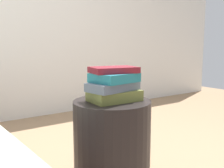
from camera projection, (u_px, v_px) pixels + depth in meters
name	position (u px, v px, depth m)	size (l,w,h in m)	color
wall_back	(12.00, 8.00, 2.98)	(7.00, 0.08, 2.60)	silver
side_table	(112.00, 149.00, 1.50)	(0.44, 0.44, 0.57)	black
book_olive	(114.00, 96.00, 1.45)	(0.27, 0.18, 0.06)	olive
book_slate	(113.00, 86.00, 1.44)	(0.28, 0.16, 0.05)	slate
book_teal	(114.00, 78.00, 1.43)	(0.24, 0.19, 0.05)	#1E727F
book_maroon	(113.00, 70.00, 1.44)	(0.25, 0.16, 0.03)	maroon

